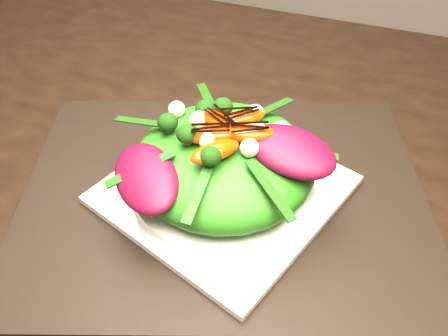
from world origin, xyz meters
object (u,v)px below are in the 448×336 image
(dining_table, at_px, (50,128))
(salad_bowl, at_px, (224,182))
(plate_base, at_px, (224,189))
(orange_segment, at_px, (210,119))
(placemat, at_px, (224,193))
(lettuce_mound, at_px, (224,162))

(dining_table, height_order, salad_bowl, dining_table)
(dining_table, relative_size, salad_bowl, 7.13)
(plate_base, distance_m, orange_segment, 0.09)
(placemat, relative_size, orange_segment, 8.56)
(placemat, relative_size, plate_base, 2.00)
(dining_table, height_order, plate_base, dining_table)
(plate_base, height_order, orange_segment, orange_segment)
(dining_table, relative_size, plate_base, 6.42)
(placemat, bearing_deg, plate_base, -90.00)
(plate_base, relative_size, lettuce_mound, 1.17)
(dining_table, relative_size, orange_segment, 27.54)
(dining_table, relative_size, lettuce_mound, 7.50)
(lettuce_mound, bearing_deg, salad_bowl, 0.00)
(orange_segment, bearing_deg, placemat, -38.61)
(plate_base, height_order, lettuce_mound, lettuce_mound)
(salad_bowl, bearing_deg, placemat, 90.00)
(dining_table, bearing_deg, placemat, -10.77)
(dining_table, xyz_separation_m, salad_bowl, (0.30, -0.06, 0.04))
(placemat, xyz_separation_m, salad_bowl, (0.00, -0.00, 0.02))
(plate_base, bearing_deg, orange_segment, 141.39)
(dining_table, distance_m, plate_base, 0.31)
(placemat, relative_size, salad_bowl, 2.22)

